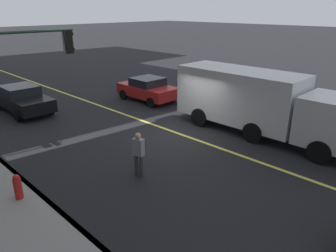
{
  "coord_description": "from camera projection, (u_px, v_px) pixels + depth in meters",
  "views": [
    {
      "loc": [
        -9.23,
        10.2,
        5.52
      ],
      "look_at": [
        -2.64,
        3.52,
        2.04
      ],
      "focal_mm": 34.07,
      "sensor_mm": 36.0,
      "label": 1
    }
  ],
  "objects": [
    {
      "name": "traffic_light_mast",
      "position": [
        21.0,
        68.0,
        11.55
      ],
      "size": [
        0.28,
        3.86,
        5.02
      ],
      "color": "#1E3823",
      "rests_on": "ground"
    },
    {
      "name": "car_red",
      "position": [
        148.0,
        89.0,
        20.03
      ],
      "size": [
        3.95,
        2.06,
        1.45
      ],
      "color": "red",
      "rests_on": "ground"
    },
    {
      "name": "curb_edge",
      "position": [
        33.0,
        190.0,
        10.14
      ],
      "size": [
        80.0,
        0.16,
        0.15
      ],
      "primitive_type": "cube",
      "color": "slate",
      "rests_on": "ground"
    },
    {
      "name": "ground",
      "position": [
        181.0,
        134.0,
        14.81
      ],
      "size": [
        200.0,
        200.0,
        0.0
      ],
      "primitive_type": "plane",
      "color": "black"
    },
    {
      "name": "pedestrian_with_backpack",
      "position": [
        139.0,
        151.0,
        10.85
      ],
      "size": [
        0.43,
        0.43,
        1.62
      ],
      "color": "#383838",
      "rests_on": "ground"
    },
    {
      "name": "fire_hydrant",
      "position": [
        18.0,
        189.0,
        9.48
      ],
      "size": [
        0.24,
        0.24,
        0.94
      ],
      "color": "red",
      "rests_on": "ground"
    },
    {
      "name": "car_black",
      "position": [
        22.0,
        99.0,
        17.88
      ],
      "size": [
        4.68,
        2.0,
        1.46
      ],
      "color": "black",
      "rests_on": "ground"
    },
    {
      "name": "truck_white",
      "position": [
        259.0,
        101.0,
        14.41
      ],
      "size": [
        8.44,
        2.41,
        2.85
      ],
      "color": "silver",
      "rests_on": "ground"
    },
    {
      "name": "lane_stripe_center",
      "position": [
        181.0,
        134.0,
        14.81
      ],
      "size": [
        80.0,
        0.16,
        0.01
      ],
      "primitive_type": "cube",
      "color": "#D8CC4C",
      "rests_on": "ground"
    }
  ]
}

